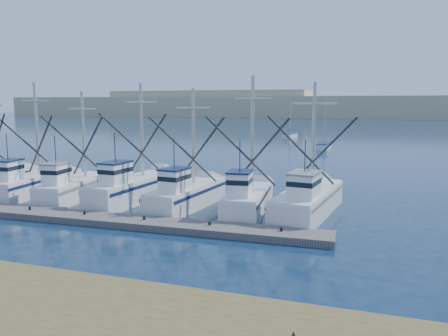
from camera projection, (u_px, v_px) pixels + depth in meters
The scene contains 6 objects.
ground at pixel (181, 271), 18.65m from camera, with size 500.00×500.00×0.00m, color #0C1D38.
floating_dock at pixel (85, 218), 26.45m from camera, with size 29.58×1.97×0.39m, color slate.
dune_ridge at pixel (352, 107), 215.28m from camera, with size 360.00×60.00×10.00m, color tan.
trawler_fleet at pixel (139, 191), 30.75m from camera, with size 28.78×9.37×8.83m.
sailboat_near at pixel (324, 146), 67.70m from camera, with size 1.78×6.58×8.10m.
sailboat_far at pixel (290, 136), 88.25m from camera, with size 2.48×5.21×8.10m.
Camera 1 is at (7.27, -16.34, 7.11)m, focal length 35.00 mm.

